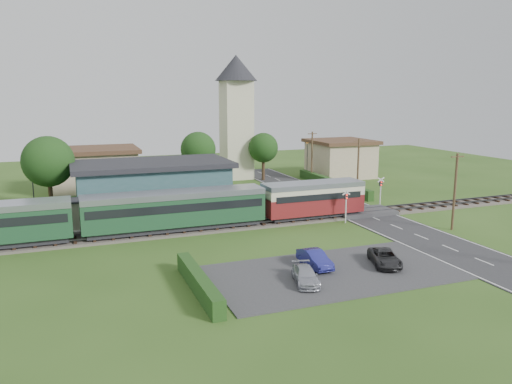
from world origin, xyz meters
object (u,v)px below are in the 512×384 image
object	(u,v)px
house_east	(340,158)
train	(139,212)
pedestrian_far	(81,218)
car_on_road	(300,185)
car_park_silver	(305,275)
crossing_signal_far	(381,188)
pedestrian_near	(234,204)
car_park_dark	(385,258)
house_west	(95,169)
equipment_hut	(73,214)
car_park_blue	(315,259)
crossing_signal_near	(346,201)
church_tower	(236,108)
station_building	(153,186)

from	to	relation	value
house_east	train	bearing A→B (deg)	-146.05
pedestrian_far	house_east	bearing A→B (deg)	-61.24
house_east	car_on_road	xyz separation A→B (m)	(-10.66, -8.20, -2.08)
car_on_road	car_park_silver	world-z (taller)	car_on_road
crossing_signal_far	car_on_road	world-z (taller)	crossing_signal_far
car_on_road	pedestrian_near	xyz separation A→B (m)	(-12.24, -10.24, 0.59)
crossing_signal_far	car_park_silver	distance (m)	25.08
car_park_dark	pedestrian_far	distance (m)	26.72
house_west	house_east	distance (m)	35.01
car_on_road	car_park_silver	xyz separation A→B (m)	(-13.55, -28.99, -0.13)
equipment_hut	house_east	xyz separation A→B (m)	(38.00, 18.80, 1.05)
car_park_dark	car_park_silver	bearing A→B (deg)	-150.69
train	car_park_dark	bearing A→B (deg)	-42.47
house_west	pedestrian_far	xyz separation A→B (m)	(-2.40, -19.43, -1.59)
car_park_dark	pedestrian_far	size ratio (longest dim) A/B	2.58
house_east	car_park_dark	xyz separation A→B (m)	(-17.32, -36.06, -2.18)
house_west	car_park_blue	world-z (taller)	house_west
crossing_signal_near	car_park_silver	bearing A→B (deg)	-129.71
car_park_silver	car_park_dark	world-z (taller)	car_park_dark
car_park_silver	car_on_road	bearing A→B (deg)	79.89
church_tower	pedestrian_near	bearing A→B (deg)	-109.39
station_building	crossing_signal_near	bearing A→B (deg)	-34.81
car_park_blue	car_park_dark	world-z (taller)	car_park_blue
crossing_signal_far	car_park_blue	xyz separation A→B (m)	(-15.81, -15.01, -1.47)
train	car_park_silver	size ratio (longest dim) A/B	12.20
equipment_hut	station_building	bearing A→B (deg)	35.92
station_building	house_east	distance (m)	32.70
crossing_signal_far	pedestrian_far	world-z (taller)	crossing_signal_far
equipment_hut	pedestrian_near	xyz separation A→B (m)	(15.10, 0.36, -0.44)
crossing_signal_far	pedestrian_far	bearing A→B (deg)	177.83
equipment_hut	car_park_blue	size ratio (longest dim) A/B	0.70
train	crossing_signal_far	distance (m)	26.38
house_east	crossing_signal_near	distance (m)	27.95
equipment_hut	house_east	distance (m)	42.41
church_tower	train	bearing A→B (deg)	-124.21
pedestrian_near	house_west	bearing A→B (deg)	-69.56
station_building	pedestrian_far	distance (m)	9.30
station_building	car_park_silver	size ratio (longest dim) A/B	4.52
church_tower	house_east	bearing A→B (deg)	-14.93
equipment_hut	car_park_silver	distance (m)	23.01
train	car_park_dark	distance (m)	20.88
station_building	pedestrian_near	size ratio (longest dim) A/B	9.34
crossing_signal_near	car_on_road	world-z (taller)	crossing_signal_near
train	car_on_road	xyz separation A→B (m)	(22.01, 13.80, -1.46)
train	car_park_blue	distance (m)	16.46
crossing_signal_far	pedestrian_far	xyz separation A→B (m)	(-31.00, 1.17, -0.94)
crossing_signal_far	car_park_dark	distance (m)	19.80
car_park_blue	car_park_dark	distance (m)	5.10
station_building	house_east	xyz separation A→B (m)	(30.00, 13.01, 0.10)
house_east	crossing_signal_far	bearing A→B (deg)	-108.08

